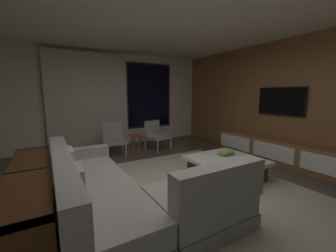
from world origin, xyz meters
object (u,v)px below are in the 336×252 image
Objects in this scene: accent_chair_near_window at (156,134)px; mounted_tv at (281,101)px; media_console at (280,152)px; sectional_couch at (120,195)px; side_stool at (135,138)px; console_table_behind_couch at (31,200)px; book_stack_on_coffee_table at (226,153)px; coffee_table at (226,168)px; accent_chair_by_curtain at (114,138)px.

mounted_tv is (1.98, -2.25, 0.92)m from accent_chair_near_window.
media_console is at bearing -132.36° from mounted_tv.
sectional_couch is 2.34× the size of mounted_tv.
side_stool is (-0.57, 0.06, -0.06)m from accent_chair_near_window.
mounted_tv is 4.84m from console_table_behind_couch.
media_console is (1.44, -0.21, -0.15)m from book_stack_on_coffee_table.
side_stool is at bearing 137.83° from mounted_tv.
sectional_couch is at bearing -173.89° from mounted_tv.
mounted_tv reaches higher than accent_chair_near_window.
sectional_couch is 8.46× the size of book_stack_on_coffee_table.
book_stack_on_coffee_table is 0.64× the size of side_stool.
media_console is at bearing -53.68° from accent_chair_near_window.
coffee_table is 0.37× the size of media_console.
book_stack_on_coffee_table is (0.17, 0.17, 0.21)m from coffee_table.
mounted_tv reaches higher than console_table_behind_couch.
sectional_couch reaches higher than media_console.
coffee_table is 1.61m from media_console.
book_stack_on_coffee_table is 1.46m from media_console.
accent_chair_by_curtain reaches higher than side_stool.
accent_chair_near_window is at bearing 42.58° from console_table_behind_couch.
book_stack_on_coffee_table reaches higher than coffee_table.
console_table_behind_couch is at bearing -176.59° from mounted_tv.
side_stool is 0.43× the size of mounted_tv.
book_stack_on_coffee_table is at bearing 5.31° from console_table_behind_couch.
accent_chair_by_curtain is (-1.50, 2.31, 0.04)m from book_stack_on_coffee_table.
sectional_couch is 3.24m from accent_chair_near_window.
accent_chair_near_window is at bearing 131.36° from mounted_tv.
accent_chair_by_curtain is at bearing 139.43° from media_console.
mounted_tv is (3.82, 0.41, 1.06)m from sectional_couch.
console_table_behind_couch is (-2.19, -2.59, 0.05)m from side_stool.
sectional_couch is 5.43× the size of side_stool.
console_table_behind_couch reaches higher than coffee_table.
book_stack_on_coffee_table is 2.48m from side_stool.
coffee_table is 2.83m from accent_chair_by_curtain.
accent_chair_by_curtain is (-1.33, 2.49, 0.25)m from coffee_table.
accent_chair_by_curtain is at bearing 176.44° from accent_chair_near_window.
coffee_table is 0.32m from book_stack_on_coffee_table.
accent_chair_by_curtain is at bearing 143.38° from mounted_tv.
coffee_table is (2.03, 0.24, -0.10)m from sectional_couch.
mounted_tv reaches higher than book_stack_on_coffee_table.
accent_chair_near_window is (1.84, 2.66, 0.14)m from sectional_couch.
mounted_tv is (1.79, 0.17, 1.16)m from coffee_table.
book_stack_on_coffee_table is at bearing 171.86° from media_console.
mounted_tv is (1.62, -0.01, 0.95)m from book_stack_on_coffee_table.
media_console is (2.94, -2.52, -0.18)m from accent_chair_by_curtain.
side_stool is at bearing 49.88° from console_table_behind_couch.
side_stool is at bearing 107.07° from coffee_table.
accent_chair_near_window is at bearing 55.29° from sectional_couch.
sectional_couch is 0.93m from console_table_behind_couch.
coffee_table is 1.09× the size of mounted_tv.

